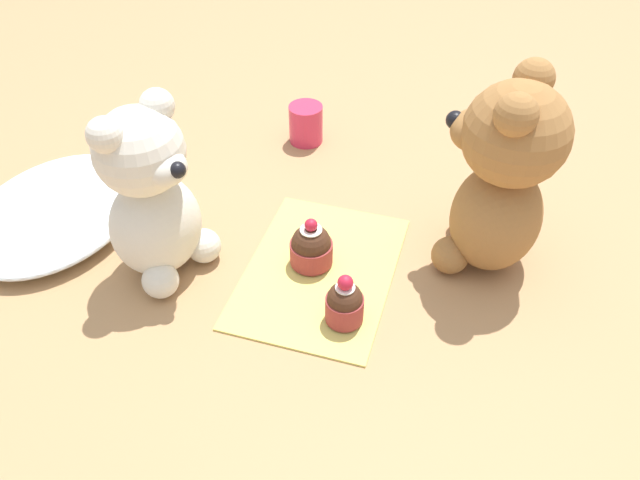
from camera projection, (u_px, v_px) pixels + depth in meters
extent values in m
plane|color=tan|center=(320.00, 272.00, 0.81)|extent=(4.00, 4.00, 0.00)
cube|color=#E0D166|center=(320.00, 270.00, 0.81)|extent=(0.26, 0.19, 0.01)
ellipsoid|color=white|center=(55.00, 211.00, 0.87)|extent=(0.28, 0.22, 0.04)
ellipsoid|color=silver|center=(156.00, 225.00, 0.78)|extent=(0.15, 0.14, 0.14)
sphere|color=silver|center=(139.00, 152.00, 0.71)|extent=(0.11, 0.11, 0.11)
ellipsoid|color=silver|center=(166.00, 169.00, 0.69)|extent=(0.06, 0.06, 0.04)
sphere|color=black|center=(177.00, 170.00, 0.68)|extent=(0.02, 0.02, 0.02)
sphere|color=silver|center=(105.00, 135.00, 0.66)|extent=(0.04, 0.04, 0.04)
sphere|color=silver|center=(157.00, 106.00, 0.70)|extent=(0.04, 0.04, 0.04)
sphere|color=silver|center=(161.00, 280.00, 0.77)|extent=(0.05, 0.05, 0.05)
sphere|color=silver|center=(204.00, 246.00, 0.82)|extent=(0.05, 0.05, 0.05)
ellipsoid|color=#A3703D|center=(495.00, 217.00, 0.78)|extent=(0.14, 0.13, 0.14)
sphere|color=#A3703D|center=(516.00, 134.00, 0.70)|extent=(0.12, 0.12, 0.12)
ellipsoid|color=#A3703D|center=(473.00, 130.00, 0.72)|extent=(0.07, 0.06, 0.05)
sphere|color=black|center=(455.00, 120.00, 0.73)|extent=(0.02, 0.02, 0.02)
sphere|color=#A3703D|center=(534.00, 78.00, 0.70)|extent=(0.05, 0.05, 0.05)
sphere|color=#A3703D|center=(516.00, 115.00, 0.64)|extent=(0.05, 0.05, 0.05)
sphere|color=#A3703D|center=(468.00, 218.00, 0.86)|extent=(0.05, 0.05, 0.05)
sphere|color=#A3703D|center=(450.00, 255.00, 0.80)|extent=(0.05, 0.05, 0.05)
cylinder|color=#993333|center=(311.00, 252.00, 0.81)|extent=(0.06, 0.06, 0.03)
sphere|color=#472819|center=(311.00, 244.00, 0.80)|extent=(0.05, 0.05, 0.05)
cylinder|color=white|center=(311.00, 230.00, 0.78)|extent=(0.03, 0.03, 0.00)
sphere|color=red|center=(311.00, 225.00, 0.78)|extent=(0.02, 0.02, 0.02)
cylinder|color=#993333|center=(344.00, 309.00, 0.74)|extent=(0.05, 0.05, 0.03)
sphere|color=#472819|center=(345.00, 299.00, 0.73)|extent=(0.04, 0.04, 0.04)
cylinder|color=white|center=(345.00, 288.00, 0.71)|extent=(0.02, 0.02, 0.00)
sphere|color=red|center=(345.00, 283.00, 0.71)|extent=(0.02, 0.02, 0.02)
cylinder|color=#DB3356|center=(306.00, 124.00, 1.02)|extent=(0.06, 0.06, 0.06)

